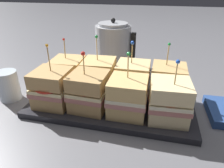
# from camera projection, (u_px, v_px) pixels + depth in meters

# --- Properties ---
(ground_plane) EXTENTS (6.00, 6.00, 0.00)m
(ground_plane) POSITION_uv_depth(u_px,v_px,m) (112.00, 105.00, 0.63)
(ground_plane) COLOR slate
(serving_platter) EXTENTS (0.49, 0.25, 0.02)m
(serving_platter) POSITION_uv_depth(u_px,v_px,m) (112.00, 103.00, 0.62)
(serving_platter) COLOR #232328
(serving_platter) RESTS_ON ground_plane
(sandwich_front_far_left) EXTENTS (0.10, 0.11, 0.18)m
(sandwich_front_far_left) POSITION_uv_depth(u_px,v_px,m) (53.00, 88.00, 0.58)
(sandwich_front_far_left) COLOR tan
(sandwich_front_far_left) RESTS_ON serving_platter
(sandwich_front_center_left) EXTENTS (0.11, 0.11, 0.17)m
(sandwich_front_center_left) POSITION_uv_depth(u_px,v_px,m) (89.00, 91.00, 0.56)
(sandwich_front_center_left) COLOR tan
(sandwich_front_center_left) RESTS_ON serving_platter
(sandwich_front_center_right) EXTENTS (0.10, 0.10, 0.17)m
(sandwich_front_center_right) POSITION_uv_depth(u_px,v_px,m) (128.00, 96.00, 0.54)
(sandwich_front_center_right) COLOR tan
(sandwich_front_center_right) RESTS_ON serving_platter
(sandwich_front_far_right) EXTENTS (0.11, 0.11, 0.17)m
(sandwich_front_far_right) POSITION_uv_depth(u_px,v_px,m) (169.00, 101.00, 0.52)
(sandwich_front_far_right) COLOR beige
(sandwich_front_far_right) RESTS_ON serving_platter
(sandwich_back_far_left) EXTENTS (0.11, 0.11, 0.17)m
(sandwich_back_far_left) POSITION_uv_depth(u_px,v_px,m) (69.00, 73.00, 0.68)
(sandwich_back_far_left) COLOR tan
(sandwich_back_far_left) RESTS_ON serving_platter
(sandwich_back_center_left) EXTENTS (0.11, 0.11, 0.18)m
(sandwich_back_center_left) POSITION_uv_depth(u_px,v_px,m) (99.00, 76.00, 0.65)
(sandwich_back_center_left) COLOR tan
(sandwich_back_center_left) RESTS_ON serving_platter
(sandwich_back_center_right) EXTENTS (0.10, 0.10, 0.17)m
(sandwich_back_center_right) POSITION_uv_depth(u_px,v_px,m) (133.00, 79.00, 0.63)
(sandwich_back_center_right) COLOR #DBB77A
(sandwich_back_center_right) RESTS_ON serving_platter
(sandwich_back_far_right) EXTENTS (0.11, 0.11, 0.17)m
(sandwich_back_far_right) POSITION_uv_depth(u_px,v_px,m) (168.00, 82.00, 0.61)
(sandwich_back_far_right) COLOR tan
(sandwich_back_far_right) RESTS_ON serving_platter
(kettle_steel) EXTENTS (0.18, 0.16, 0.21)m
(kettle_steel) POSITION_uv_depth(u_px,v_px,m) (113.00, 45.00, 0.89)
(kettle_steel) COLOR #B7BABF
(kettle_steel) RESTS_ON ground_plane
(drinking_glass) EXTENTS (0.07, 0.07, 0.10)m
(drinking_glass) POSITION_uv_depth(u_px,v_px,m) (8.00, 86.00, 0.64)
(drinking_glass) COLOR silver
(drinking_glass) RESTS_ON ground_plane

